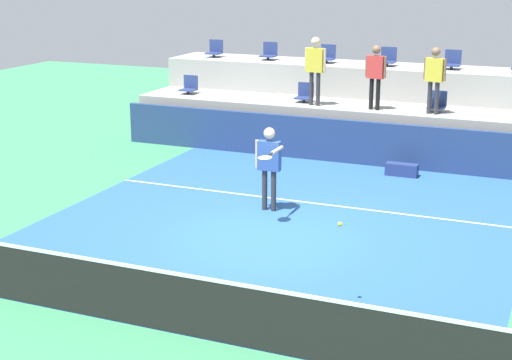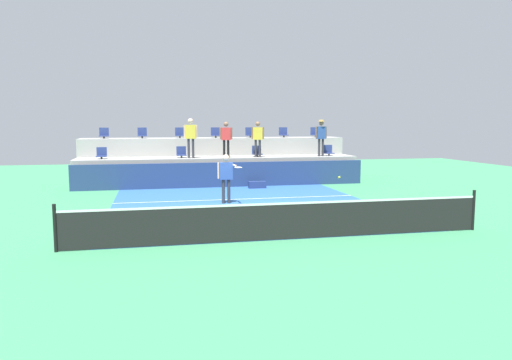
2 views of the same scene
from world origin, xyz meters
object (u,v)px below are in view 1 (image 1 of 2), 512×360
Objects in this scene: stadium_chair_lower_far_left at (189,86)px; stadium_chair_upper_mid_right at (452,61)px; stadium_chair_upper_left at (269,53)px; equipment_bag at (402,170)px; spectator_leaning_on_rail at (435,74)px; stadium_chair_lower_right at (437,103)px; stadium_chair_upper_mid_left at (327,55)px; tennis_ball at (340,224)px; stadium_chair_lower_left at (305,94)px; stadium_chair_upper_center at (388,58)px; spectator_in_white at (376,71)px; tennis_player at (269,160)px; stadium_chair_upper_far_left at (215,50)px; spectator_in_grey at (315,64)px.

stadium_chair_upper_mid_right is at bearing 14.22° from stadium_chair_lower_far_left.
stadium_chair_upper_left reaches higher than equipment_bag.
spectator_leaning_on_rail is (7.03, -0.38, 0.78)m from stadium_chair_lower_far_left.
stadium_chair_lower_right is 5.69m from stadium_chair_upper_left.
stadium_chair_upper_mid_left reaches higher than tennis_ball.
stadium_chair_lower_left is (3.51, 0.00, 0.00)m from stadium_chair_lower_far_left.
stadium_chair_upper_center reaches higher than stadium_chair_lower_right.
stadium_chair_upper_left is 7.65× the size of tennis_ball.
spectator_in_white reaches higher than stadium_chair_upper_mid_left.
stadium_chair_lower_left reaches higher than tennis_player.
stadium_chair_upper_center reaches higher than equipment_bag.
stadium_chair_upper_mid_right is at bearing 0.00° from stadium_chair_upper_center.
tennis_player is at bearing -107.58° from stadium_chair_upper_mid_right.
tennis_player is at bearing -117.32° from equipment_bag.
equipment_bag is (1.12, -1.56, -2.09)m from spectator_in_white.
tennis_ball is (7.43, -11.32, -1.02)m from stadium_chair_upper_far_left.
equipment_bag is (1.33, -3.74, -2.16)m from stadium_chair_upper_center.
stadium_chair_upper_mid_left is 1.00× the size of stadium_chair_upper_mid_right.
tennis_ball is 7.71m from equipment_bag.
stadium_chair_upper_center is at bearing 95.45° from spectator_in_white.
spectator_in_grey is 2.36× the size of equipment_bag.
tennis_ball is at bearing -88.54° from stadium_chair_upper_mid_right.
stadium_chair_lower_left is 1.00× the size of stadium_chair_upper_center.
stadium_chair_lower_far_left is 1.00× the size of stadium_chair_upper_left.
stadium_chair_upper_center is at bearing 0.00° from stadium_chair_upper_left.
stadium_chair_lower_right is 1.00× the size of stadium_chair_upper_far_left.
tennis_player is 2.28× the size of equipment_bag.
stadium_chair_lower_right is at bearing 6.94° from spectator_in_grey.
tennis_player is 5.87m from spectator_leaning_on_rail.
stadium_chair_upper_mid_right is (7.14, 0.00, 0.00)m from stadium_chair_upper_far_left.
stadium_chair_upper_center reaches higher than stadium_chair_lower_far_left.
stadium_chair_lower_right is at bearing -27.09° from stadium_chair_upper_mid_left.
stadium_chair_upper_left is (-5.33, 1.80, 0.85)m from stadium_chair_lower_right.
stadium_chair_upper_mid_left is 1.78m from stadium_chair_upper_center.
equipment_bag is at bearing -54.17° from spectator_in_white.
stadium_chair_upper_center reaches higher than tennis_player.
stadium_chair_lower_right is 0.32× the size of spectator_in_white.
stadium_chair_upper_center is (1.78, 0.00, 0.00)m from stadium_chair_upper_mid_left.
spectator_in_white is at bearing 125.83° from equipment_bag.
stadium_chair_upper_mid_right reaches higher than stadium_chair_lower_right.
spectator_in_white is (1.62, -0.00, -0.11)m from spectator_in_grey.
stadium_chair_upper_mid_right is 0.68× the size of equipment_bag.
stadium_chair_lower_left is at bearing 173.77° from spectator_leaning_on_rail.
spectator_in_white is at bearing -10.72° from stadium_chair_lower_left.
stadium_chair_lower_far_left is 7.07m from stadium_chair_lower_right.
spectator_in_grey is at bearing -28.88° from stadium_chair_upper_far_left.
spectator_in_grey reaches higher than stadium_chair_upper_mid_right.
stadium_chair_upper_mid_right is 7.65× the size of tennis_ball.
stadium_chair_upper_mid_left is 0.68× the size of equipment_bag.
stadium_chair_lower_left is 4.07m from stadium_chair_upper_far_left.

